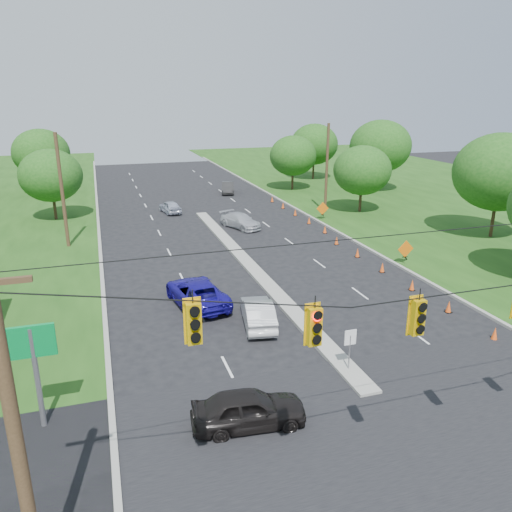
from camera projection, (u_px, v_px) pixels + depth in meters
name	position (u px, v px, depth m)	size (l,w,h in m)	color
ground	(433.00, 463.00, 16.61)	(160.00, 160.00, 0.00)	black
cross_street	(433.00, 463.00, 16.61)	(160.00, 14.00, 0.02)	black
curb_left	(100.00, 244.00, 40.88)	(0.25, 110.00, 0.16)	gray
curb_right	(324.00, 225.00, 46.72)	(0.25, 110.00, 0.16)	gray
median	(249.00, 266.00, 35.65)	(1.00, 34.00, 0.18)	gray
median_sign	(350.00, 342.00, 21.60)	(0.55, 0.06, 2.05)	gray
signal_span	(472.00, 343.00, 14.16)	(25.60, 0.32, 9.00)	#422D1C
utility_pole_far_left	(62.00, 191.00, 38.80)	(0.28, 0.28, 9.00)	#422D1C
utility_pole_far_right	(327.00, 169.00, 50.55)	(0.28, 0.28, 9.00)	#422D1C
cone_1	(495.00, 334.00, 24.81)	(0.32, 0.32, 0.70)	#F25517
cone_2	(449.00, 307.00, 27.98)	(0.32, 0.32, 0.70)	#F25517
cone_3	(412.00, 285.00, 31.16)	(0.32, 0.32, 0.70)	#F25517
cone_4	(382.00, 267.00, 34.33)	(0.32, 0.32, 0.70)	#F25517
cone_5	(358.00, 253.00, 37.50)	(0.32, 0.32, 0.70)	#F25517
cone_6	(337.00, 240.00, 40.67)	(0.32, 0.32, 0.70)	#F25517
cone_7	(325.00, 229.00, 44.02)	(0.32, 0.32, 0.70)	#F25517
cone_8	(309.00, 220.00, 47.19)	(0.32, 0.32, 0.70)	#F25517
cone_9	(295.00, 212.00, 50.36)	(0.32, 0.32, 0.70)	#F25517
cone_10	(283.00, 205.00, 53.53)	(0.32, 0.32, 0.70)	#F25517
cone_11	(272.00, 199.00, 56.70)	(0.32, 0.32, 0.70)	#F25517
work_sign_1	(406.00, 250.00, 35.71)	(1.27, 0.58, 1.37)	black
work_sign_2	(323.00, 209.00, 48.40)	(1.27, 0.58, 1.37)	black
tree_5	(51.00, 176.00, 47.48)	(5.88, 5.88, 6.86)	black
tree_6	(41.00, 153.00, 60.31)	(6.72, 6.72, 7.84)	black
tree_8	(500.00, 172.00, 41.18)	(7.56, 7.56, 8.82)	black
tree_9	(362.00, 170.00, 50.71)	(5.88, 5.88, 6.86)	black
tree_10	(380.00, 146.00, 61.70)	(7.56, 7.56, 8.82)	black
tree_11	(314.00, 144.00, 70.70)	(6.72, 6.72, 7.84)	black
tree_12	(293.00, 156.00, 62.82)	(5.88, 5.88, 6.86)	black
black_sedan	(249.00, 409.00, 18.27)	(1.70, 4.23, 1.44)	black
white_sedan	(258.00, 313.00, 26.36)	(1.50, 4.29, 1.41)	silver
blue_pickup	(197.00, 292.00, 28.86)	(2.56, 5.55, 1.54)	#1A0F92
silver_car_far	(241.00, 221.00, 45.70)	(1.86, 4.56, 1.32)	#A9ABB3
silver_car_oncoming	(170.00, 207.00, 51.49)	(1.50, 3.73, 1.27)	#A5ABBD
dark_car_receding	(228.00, 188.00, 61.78)	(1.46, 4.20, 1.38)	#2C2B2B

